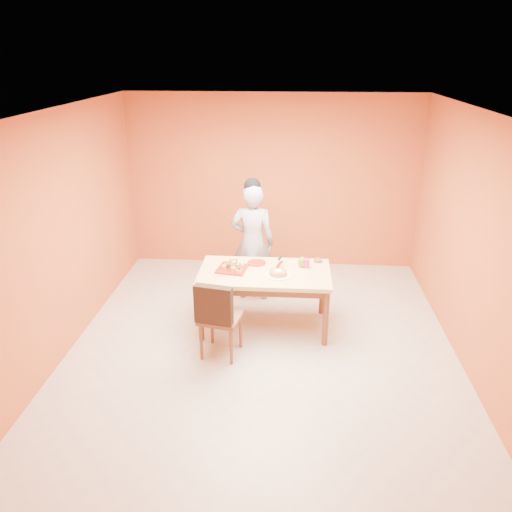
# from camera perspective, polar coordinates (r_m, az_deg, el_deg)

# --- Properties ---
(floor) EXTENTS (5.00, 5.00, 0.00)m
(floor) POSITION_cam_1_polar(r_m,az_deg,el_deg) (6.06, 0.73, -10.03)
(floor) COLOR #BDB7A1
(floor) RESTS_ON ground
(ceiling) EXTENTS (5.00, 5.00, 0.00)m
(ceiling) POSITION_cam_1_polar(r_m,az_deg,el_deg) (5.14, 0.89, 16.24)
(ceiling) COLOR silver
(ceiling) RESTS_ON wall_back
(wall_back) EXTENTS (4.50, 0.00, 4.50)m
(wall_back) POSITION_cam_1_polar(r_m,az_deg,el_deg) (7.85, 1.92, 8.38)
(wall_back) COLOR #B6472A
(wall_back) RESTS_ON floor
(wall_left) EXTENTS (0.00, 5.00, 5.00)m
(wall_left) POSITION_cam_1_polar(r_m,az_deg,el_deg) (6.02, -21.13, 2.43)
(wall_left) COLOR #B6472A
(wall_left) RESTS_ON floor
(wall_right) EXTENTS (0.00, 5.00, 5.00)m
(wall_right) POSITION_cam_1_polar(r_m,az_deg,el_deg) (5.79, 23.64, 1.27)
(wall_right) COLOR #B6472A
(wall_right) RESTS_ON floor
(dining_table) EXTENTS (1.60, 0.90, 0.76)m
(dining_table) POSITION_cam_1_polar(r_m,az_deg,el_deg) (6.13, 0.99, -2.57)
(dining_table) COLOR #E4C177
(dining_table) RESTS_ON floor
(dining_chair) EXTENTS (0.52, 0.59, 0.96)m
(dining_chair) POSITION_cam_1_polar(r_m,az_deg,el_deg) (5.64, -4.10, -6.89)
(dining_chair) COLOR brown
(dining_chair) RESTS_ON floor
(pastry_pile) EXTENTS (0.32, 0.32, 0.10)m
(pastry_pile) POSITION_cam_1_polar(r_m,az_deg,el_deg) (6.11, -2.74, -0.93)
(pastry_pile) COLOR tan
(pastry_pile) RESTS_ON pastry_platter
(person) EXTENTS (0.61, 0.41, 1.64)m
(person) POSITION_cam_1_polar(r_m,az_deg,el_deg) (6.82, -0.40, 1.54)
(person) COLOR #99999C
(person) RESTS_ON floor
(pastry_platter) EXTENTS (0.41, 0.41, 0.02)m
(pastry_platter) POSITION_cam_1_polar(r_m,az_deg,el_deg) (6.14, -2.72, -1.46)
(pastry_platter) COLOR maroon
(pastry_platter) RESTS_ON dining_table
(red_dinner_plate) EXTENTS (0.28, 0.28, 0.01)m
(red_dinner_plate) POSITION_cam_1_polar(r_m,az_deg,el_deg) (6.31, 0.06, -0.78)
(red_dinner_plate) COLOR maroon
(red_dinner_plate) RESTS_ON dining_table
(white_cake_plate) EXTENTS (0.41, 0.41, 0.01)m
(white_cake_plate) POSITION_cam_1_polar(r_m,az_deg,el_deg) (5.98, 2.53, -2.18)
(white_cake_plate) COLOR white
(white_cake_plate) RESTS_ON dining_table
(sponge_cake) EXTENTS (0.27, 0.27, 0.05)m
(sponge_cake) POSITION_cam_1_polar(r_m,az_deg,el_deg) (5.97, 2.54, -1.92)
(sponge_cake) COLOR #C37A32
(sponge_cake) RESTS_ON white_cake_plate
(cake_server) EXTENTS (0.10, 0.23, 0.01)m
(cake_server) POSITION_cam_1_polar(r_m,az_deg,el_deg) (6.12, 2.69, -0.97)
(cake_server) COLOR silver
(cake_server) RESTS_ON sponge_cake
(egg_ornament) EXTENTS (0.13, 0.12, 0.14)m
(egg_ornament) POSITION_cam_1_polar(r_m,az_deg,el_deg) (6.20, 5.31, -0.70)
(egg_ornament) COLOR olive
(egg_ornament) RESTS_ON dining_table
(magenta_glass) EXTENTS (0.08, 0.08, 0.11)m
(magenta_glass) POSITION_cam_1_polar(r_m,az_deg,el_deg) (6.20, 5.79, -0.84)
(magenta_glass) COLOR #C01C79
(magenta_glass) RESTS_ON dining_table
(checker_tin) EXTENTS (0.12, 0.12, 0.03)m
(checker_tin) POSITION_cam_1_polar(r_m,az_deg,el_deg) (6.40, 7.08, -0.51)
(checker_tin) COLOR #3B1C10
(checker_tin) RESTS_ON dining_table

